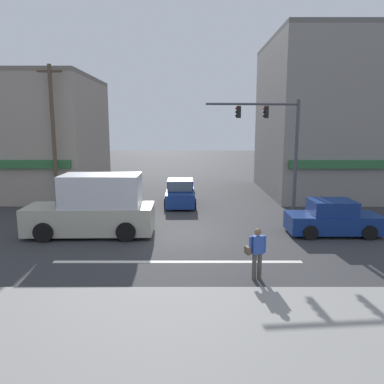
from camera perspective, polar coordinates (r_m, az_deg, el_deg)
name	(u,v)px	position (r m, az deg, el deg)	size (l,w,h in m)	color
ground_plane	(182,234)	(17.07, -1.52, -6.46)	(120.00, 120.00, 0.00)	#333335
lane_marking_stripe	(179,262)	(13.75, -1.97, -10.57)	(9.00, 0.24, 0.01)	silver
sidewalk_curb	(171,336)	(9.20, -3.25, -21.10)	(40.00, 5.00, 0.16)	gray
building_left_block	(0,136)	(30.30, -27.26, 7.56)	(13.94, 9.36, 8.27)	gray
building_right_corner	(360,118)	(29.94, 24.20, 10.25)	(13.04, 10.54, 10.86)	gray
utility_pole_near_left	(55,136)	(23.24, -20.11, 8.04)	(1.40, 0.22, 8.27)	brown
traffic_light_mast	(280,139)	(20.16, 13.29, 7.85)	(4.88, 0.57, 6.20)	#47474C
sedan_crossing_leftbound	(335,219)	(18.05, 20.91, -3.89)	(4.11, 1.89, 1.58)	navy
box_truck_waiting_far	(96,208)	(17.22, -14.42, -2.34)	(5.64, 2.33, 2.75)	#B7B29E
sedan_approaching_near	(182,193)	(23.28, -1.55, -0.22)	(1.94, 4.13, 1.58)	navy
pedestrian_foreground_with_bag	(258,251)	(12.14, 10.05, -8.80)	(0.69, 0.34, 1.67)	#4C4742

